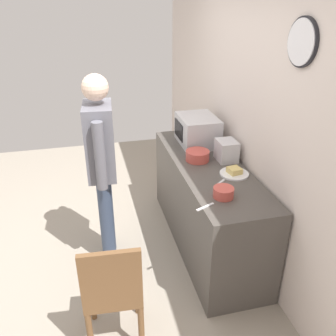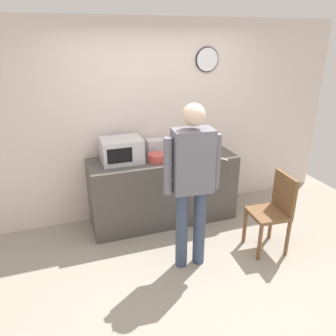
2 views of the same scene
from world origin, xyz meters
name	(u,v)px [view 2 (image 2 of 2)]	position (x,y,z in m)	size (l,w,h in m)	color
ground_plane	(200,275)	(0.00, 0.00, 0.00)	(6.00, 6.00, 0.00)	#9E9384
back_wall	(154,121)	(0.00, 1.60, 1.30)	(5.40, 0.13, 2.60)	silver
kitchen_counter	(163,190)	(0.00, 1.22, 0.45)	(1.93, 0.62, 0.91)	#4C4742
microwave	(121,150)	(-0.53, 1.27, 1.06)	(0.50, 0.39, 0.30)	silver
sandwich_plate	(178,151)	(0.26, 1.37, 0.93)	(0.26, 0.26, 0.07)	white
salad_bowl	(157,157)	(-0.11, 1.14, 0.96)	(0.23, 0.23, 0.10)	#C64C42
cereal_bowl	(208,152)	(0.60, 1.12, 0.95)	(0.17, 0.17, 0.08)	#C64C42
toaster	(155,147)	(-0.05, 1.41, 1.01)	(0.22, 0.18, 0.20)	silver
fork_utensil	(192,156)	(0.39, 1.17, 0.91)	(0.17, 0.02, 0.01)	silver
spoon_utensil	(223,159)	(0.71, 0.93, 0.91)	(0.17, 0.02, 0.01)	silver
person_standing	(192,177)	(-0.03, 0.22, 1.06)	(0.59, 0.27, 1.80)	#384660
wooden_chair	(274,209)	(1.00, 0.18, 0.52)	(0.43, 0.43, 0.94)	brown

